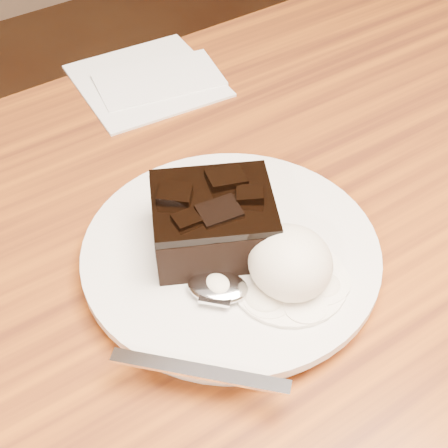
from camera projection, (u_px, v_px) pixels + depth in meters
plate at (231, 257)px, 0.55m from camera, size 0.24×0.24×0.02m
brownie at (213, 225)px, 0.53m from camera, size 0.12×0.12×0.04m
ice_cream_scoop at (290, 263)px, 0.51m from camera, size 0.06×0.07×0.05m
melt_puddle at (288, 280)px, 0.52m from camera, size 0.09×0.09×0.00m
spoon at (218, 288)px, 0.51m from camera, size 0.15×0.16×0.01m
napkin at (147, 79)px, 0.75m from camera, size 0.16×0.16×0.01m
crumb_a at (233, 281)px, 0.52m from camera, size 0.01×0.01×0.00m
crumb_b at (192, 253)px, 0.54m from camera, size 0.01×0.01×0.00m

